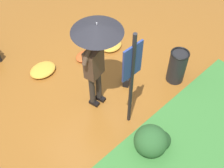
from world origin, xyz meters
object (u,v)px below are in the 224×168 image
Objects in this scene: info_sign_post at (132,72)px; person_with_umbrella at (96,46)px; trash_bin at (177,66)px; handbag at (127,79)px.

person_with_umbrella is at bearing 96.04° from info_sign_post.
info_sign_post is 2.76× the size of trash_bin.
handbag is at bearing -7.80° from person_with_umbrella.
person_with_umbrella reaches higher than trash_bin.
person_with_umbrella is 5.53× the size of handbag.
trash_bin is at bearing -25.11° from person_with_umbrella.
info_sign_post reaches higher than trash_bin.
person_with_umbrella is at bearing 172.20° from handbag.
info_sign_post is 6.22× the size of handbag.
handbag is (0.69, 0.73, -1.32)m from info_sign_post.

